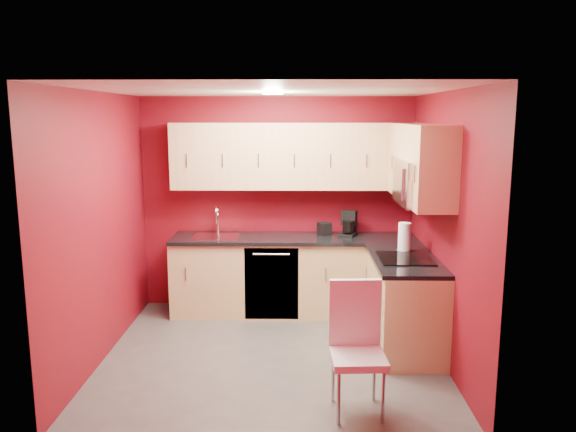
{
  "coord_description": "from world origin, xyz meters",
  "views": [
    {
      "loc": [
        0.23,
        -5.09,
        2.28
      ],
      "look_at": [
        0.14,
        0.55,
        1.27
      ],
      "focal_mm": 35.0,
      "sensor_mm": 36.0,
      "label": 1
    }
  ],
  "objects_px": {
    "dining_chair": "(358,350)",
    "microwave": "(420,182)",
    "coffee_maker": "(348,224)",
    "paper_towel": "(404,237)",
    "sink": "(216,233)",
    "napkin_holder": "(324,229)"
  },
  "relations": [
    {
      "from": "coffee_maker",
      "to": "dining_chair",
      "type": "xyz_separation_m",
      "value": [
        -0.12,
        -2.3,
        -0.55
      ]
    },
    {
      "from": "microwave",
      "to": "coffee_maker",
      "type": "relative_size",
      "value": 2.64
    },
    {
      "from": "napkin_holder",
      "to": "dining_chair",
      "type": "distance_m",
      "value": 2.41
    },
    {
      "from": "microwave",
      "to": "napkin_holder",
      "type": "height_order",
      "value": "microwave"
    },
    {
      "from": "sink",
      "to": "napkin_holder",
      "type": "relative_size",
      "value": 3.66
    },
    {
      "from": "microwave",
      "to": "coffee_maker",
      "type": "bearing_deg",
      "value": 118.73
    },
    {
      "from": "coffee_maker",
      "to": "microwave",
      "type": "bearing_deg",
      "value": -40.67
    },
    {
      "from": "coffee_maker",
      "to": "sink",
      "type": "bearing_deg",
      "value": -157.44
    },
    {
      "from": "coffee_maker",
      "to": "paper_towel",
      "type": "height_order",
      "value": "paper_towel"
    },
    {
      "from": "sink",
      "to": "paper_towel",
      "type": "relative_size",
      "value": 1.75
    },
    {
      "from": "sink",
      "to": "napkin_holder",
      "type": "xyz_separation_m",
      "value": [
        1.25,
        0.11,
        0.04
      ]
    },
    {
      "from": "microwave",
      "to": "sink",
      "type": "height_order",
      "value": "microwave"
    },
    {
      "from": "microwave",
      "to": "paper_towel",
      "type": "xyz_separation_m",
      "value": [
        -0.07,
        0.3,
        -0.6
      ]
    },
    {
      "from": "dining_chair",
      "to": "microwave",
      "type": "bearing_deg",
      "value": 57.89
    },
    {
      "from": "napkin_holder",
      "to": "coffee_maker",
      "type": "bearing_deg",
      "value": -13.08
    },
    {
      "from": "dining_chair",
      "to": "paper_towel",
      "type": "bearing_deg",
      "value": 64.99
    },
    {
      "from": "sink",
      "to": "napkin_holder",
      "type": "height_order",
      "value": "sink"
    },
    {
      "from": "paper_towel",
      "to": "coffee_maker",
      "type": "bearing_deg",
      "value": 124.12
    },
    {
      "from": "dining_chair",
      "to": "coffee_maker",
      "type": "bearing_deg",
      "value": 84.14
    },
    {
      "from": "coffee_maker",
      "to": "dining_chair",
      "type": "bearing_deg",
      "value": -72.27
    },
    {
      "from": "coffee_maker",
      "to": "dining_chair",
      "type": "distance_m",
      "value": 2.37
    },
    {
      "from": "microwave",
      "to": "napkin_holder",
      "type": "distance_m",
      "value": 1.56
    }
  ]
}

